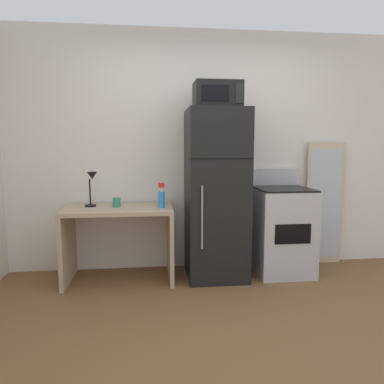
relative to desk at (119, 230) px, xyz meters
name	(u,v)px	position (x,y,z in m)	size (l,w,h in m)	color
ground_plane	(240,342)	(0.93, -1.31, -0.52)	(12.00, 12.00, 0.00)	brown
wall_back_white	(205,151)	(0.93, 0.39, 0.78)	(5.00, 0.10, 2.60)	silver
desk	(119,230)	(0.00, 0.00, 0.00)	(1.07, 0.63, 0.75)	tan
desk_lamp	(92,183)	(-0.27, 0.06, 0.47)	(0.14, 0.12, 0.35)	black
coffee_mug	(117,202)	(-0.02, 0.02, 0.28)	(0.08, 0.08, 0.10)	#338C66
spray_bottle	(161,198)	(0.43, -0.09, 0.33)	(0.06, 0.06, 0.25)	#2D8CEA
refrigerator	(216,195)	(0.99, 0.00, 0.35)	(0.60, 0.66, 1.73)	black
microwave	(217,96)	(0.99, -0.02, 1.34)	(0.46, 0.35, 0.26)	black
oven_range	(282,230)	(1.71, 0.02, -0.05)	(0.58, 0.61, 1.10)	#B7B7BC
leaning_mirror	(324,204)	(2.31, 0.27, 0.18)	(0.44, 0.03, 1.40)	#C6B793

